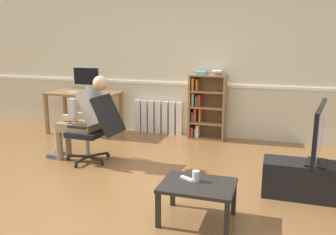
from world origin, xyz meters
The scene contains 15 objects.
ground_plane centered at (0.00, 0.00, 0.00)m, with size 18.00×18.00×0.00m, color brown.
back_wall centered at (0.00, 2.65, 1.35)m, with size 12.00×0.13×2.70m.
computer_desk centered at (-1.87, 2.15, 0.65)m, with size 1.29×0.66×0.76m.
imac_monitor centered at (-1.84, 2.23, 1.02)m, with size 0.54×0.14×0.45m.
keyboard centered at (-1.87, 2.01, 0.77)m, with size 0.44×0.12×0.02m, color silver.
computer_mouse centered at (-1.59, 2.03, 0.77)m, with size 0.06×0.10×0.03m, color white.
bookshelf centered at (0.32, 2.44, 0.56)m, with size 0.62×0.29×1.19m.
radiator centered at (-0.58, 2.54, 0.30)m, with size 0.91×0.08×0.60m.
office_chair centered at (-0.86, 0.78, 0.52)m, with size 0.84×0.62×0.96m.
person_seated centered at (-1.06, 0.79, 0.65)m, with size 0.99×0.41×1.23m.
tv_stand centered at (1.94, 0.46, 0.20)m, with size 1.09×0.36×0.40m.
tv_screen centered at (1.95, 0.46, 0.74)m, with size 0.25×0.98×0.64m.
coffee_table centered at (0.84, -0.40, 0.33)m, with size 0.69×0.53×0.38m.
drinking_glass centered at (0.81, -0.35, 0.43)m, with size 0.07×0.07×0.10m, color silver.
spare_remote centered at (0.72, -0.33, 0.39)m, with size 0.04×0.15×0.02m, color white.
Camera 1 is at (1.52, -3.46, 1.72)m, focal length 37.95 mm.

